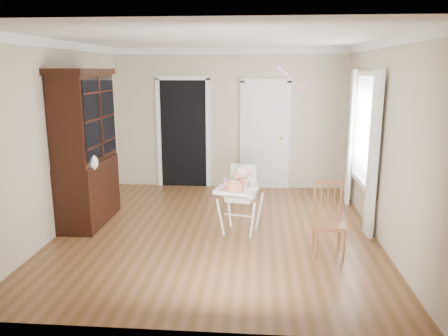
# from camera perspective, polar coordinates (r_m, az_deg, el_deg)

# --- Properties ---
(floor) EXTENTS (5.00, 5.00, 0.00)m
(floor) POSITION_cam_1_polar(r_m,az_deg,el_deg) (6.43, -0.92, -8.23)
(floor) COLOR brown
(floor) RESTS_ON ground
(ceiling) EXTENTS (5.00, 5.00, 0.00)m
(ceiling) POSITION_cam_1_polar(r_m,az_deg,el_deg) (6.01, -1.01, 16.55)
(ceiling) COLOR white
(ceiling) RESTS_ON wall_back
(wall_back) EXTENTS (4.50, 0.00, 4.50)m
(wall_back) POSITION_cam_1_polar(r_m,az_deg,el_deg) (8.55, 0.66, 6.37)
(wall_back) COLOR #C1B096
(wall_back) RESTS_ON floor
(wall_left) EXTENTS (0.00, 5.00, 5.00)m
(wall_left) POSITION_cam_1_polar(r_m,az_deg,el_deg) (6.68, -20.60, 3.75)
(wall_left) COLOR #C1B096
(wall_left) RESTS_ON floor
(wall_right) EXTENTS (0.00, 5.00, 5.00)m
(wall_right) POSITION_cam_1_polar(r_m,az_deg,el_deg) (6.27, 19.99, 3.26)
(wall_right) COLOR #C1B096
(wall_right) RESTS_ON floor
(crown_molding) EXTENTS (4.50, 5.00, 0.12)m
(crown_molding) POSITION_cam_1_polar(r_m,az_deg,el_deg) (6.01, -1.01, 15.98)
(crown_molding) COLOR white
(crown_molding) RESTS_ON ceiling
(doorway) EXTENTS (1.06, 0.05, 2.22)m
(doorway) POSITION_cam_1_polar(r_m,az_deg,el_deg) (8.67, -5.32, 4.80)
(doorway) COLOR black
(doorway) RESTS_ON wall_back
(closet_door) EXTENTS (0.96, 0.09, 2.13)m
(closet_door) POSITION_cam_1_polar(r_m,az_deg,el_deg) (8.55, 5.35, 4.12)
(closet_door) COLOR white
(closet_door) RESTS_ON wall_back
(window_right) EXTENTS (0.13, 1.84, 2.30)m
(window_right) POSITION_cam_1_polar(r_m,az_deg,el_deg) (7.03, 17.70, 3.86)
(window_right) COLOR white
(window_right) RESTS_ON wall_right
(high_chair) EXTENTS (0.70, 0.80, 0.99)m
(high_chair) POSITION_cam_1_polar(r_m,az_deg,el_deg) (6.19, 2.15, -3.10)
(high_chair) COLOR white
(high_chair) RESTS_ON floor
(baby) EXTENTS (0.28, 0.25, 0.44)m
(baby) POSITION_cam_1_polar(r_m,az_deg,el_deg) (6.18, 2.23, -1.75)
(baby) COLOR beige
(baby) RESTS_ON high_chair
(cake) EXTENTS (0.28, 0.28, 0.13)m
(cake) POSITION_cam_1_polar(r_m,az_deg,el_deg) (5.91, 1.31, -2.44)
(cake) COLOR silver
(cake) RESTS_ON high_chair
(sippy_cup) EXTENTS (0.07, 0.07, 0.17)m
(sippy_cup) POSITION_cam_1_polar(r_m,az_deg,el_deg) (6.06, 0.22, -1.97)
(sippy_cup) COLOR #F797DA
(sippy_cup) RESTS_ON high_chair
(china_cabinet) EXTENTS (0.61, 1.37, 2.32)m
(china_cabinet) POSITION_cam_1_polar(r_m,az_deg,el_deg) (6.82, -17.60, 2.51)
(china_cabinet) COLOR black
(china_cabinet) RESTS_ON floor
(dining_chair) EXTENTS (0.39, 0.39, 0.94)m
(dining_chair) POSITION_cam_1_polar(r_m,az_deg,el_deg) (5.65, 13.49, -6.85)
(dining_chair) COLOR brown
(dining_chair) RESTS_ON floor
(streamer) EXTENTS (0.15, 0.48, 0.15)m
(streamer) POSITION_cam_1_polar(r_m,az_deg,el_deg) (6.03, 7.71, 12.40)
(streamer) COLOR #FF93C4
(streamer) RESTS_ON ceiling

